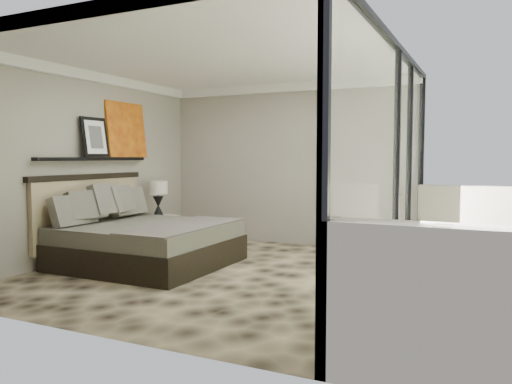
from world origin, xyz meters
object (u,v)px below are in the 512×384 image
at_px(nightstand, 158,230).
at_px(table_lamp, 158,194).
at_px(bed, 142,239).
at_px(lounger, 482,290).

xyz_separation_m(nightstand, table_lamp, (-0.00, 0.03, 0.63)).
height_order(bed, lounger, bed).
xyz_separation_m(bed, lounger, (4.43, -0.20, -0.17)).
distance_m(bed, table_lamp, 1.61).
bearing_deg(nightstand, table_lamp, 88.92).
bearing_deg(lounger, table_lamp, 148.43).
bearing_deg(lounger, bed, 162.56).
relative_size(bed, lounger, 1.29).
relative_size(nightstand, table_lamp, 0.91).
height_order(nightstand, lounger, lounger).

